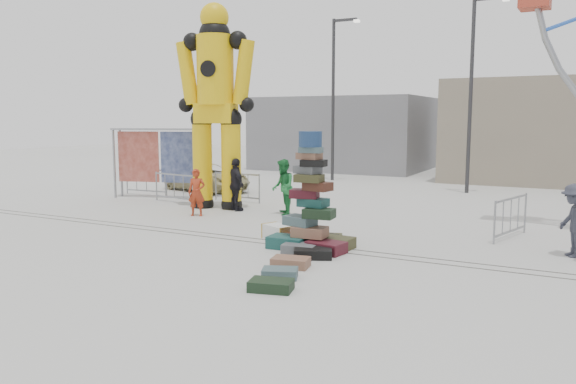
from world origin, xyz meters
The scene contains 25 objects.
ground centered at (0.00, 0.00, 0.00)m, with size 90.00×90.00×0.00m, color #9E9E99.
track_line_near centered at (0.00, 0.60, 0.00)m, with size 40.00×0.04×0.01m, color #47443F.
track_line_far centered at (0.00, 1.00, 0.00)m, with size 40.00×0.04×0.01m, color #47443F.
building_left centered at (-6.00, 22.00, 2.20)m, with size 10.00×8.00×4.40m, color gray.
lamp_post_right centered at (3.09, 13.00, 4.48)m, with size 1.41×0.25×8.00m.
lamp_post_left centered at (-3.91, 15.00, 4.48)m, with size 1.41×0.25×8.00m.
suitcase_tower centered at (1.48, 0.64, 0.79)m, with size 1.97×1.76×2.82m.
crash_test_dummy centered at (-4.04, 4.76, 3.79)m, with size 2.87×1.26×7.19m.
banner_scaffold centered at (-7.43, 5.79, 2.06)m, with size 3.82×1.64×2.74m.
steamer_trunk centered at (0.30, 1.19, 0.19)m, with size 0.81×0.47×0.38m, color silver.
row_case_0 centered at (1.50, 1.53, 0.09)m, with size 0.79×0.55×0.19m, color #3C3B1E.
row_case_1 centered at (1.57, 0.60, 0.10)m, with size 0.72×0.52×0.20m, color #585C5F.
row_case_2 centered at (1.91, -0.15, 0.11)m, with size 0.85×0.58×0.22m, color black.
row_case_3 centered at (1.84, -1.10, 0.11)m, with size 0.78×0.50×0.21m, color #8A5D46.
row_case_4 centered at (2.02, -1.92, 0.10)m, with size 0.69×0.46×0.19m, color #466064.
row_case_5 centered at (2.26, -2.72, 0.10)m, with size 0.79×0.50×0.20m, color black.
barricade_dummy_a centered at (-8.56, 6.24, 0.55)m, with size 2.00×0.10×1.10m, color gray, non-canonical shape.
barricade_dummy_b centered at (-6.23, 5.13, 0.55)m, with size 2.00×0.10×1.10m, color gray, non-canonical shape.
barricade_dummy_c centered at (-4.28, 6.41, 0.55)m, with size 2.00×0.10×1.10m, color gray, non-canonical shape.
barricade_wheel_front centered at (5.62, 4.13, 0.55)m, with size 2.00×0.10×1.10m, color gray, non-canonical shape.
pedestrian_red centered at (-3.73, 3.15, 0.76)m, with size 0.55×0.36×1.52m, color #9F3016.
pedestrian_green centered at (-1.37, 4.61, 0.91)m, with size 0.88×0.69×1.81m, color #1B6F31.
pedestrian_black centered at (-3.14, 4.57, 0.90)m, with size 1.05×0.44×1.79m, color black.
pedestrian_grey centered at (7.09, 2.65, 0.83)m, with size 1.08×0.62×1.67m, color #2A2C38.
parked_suv centered at (-7.16, 8.50, 0.59)m, with size 1.95×4.24×1.18m, color tan.
Camera 1 is at (7.08, -11.36, 3.11)m, focal length 35.00 mm.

